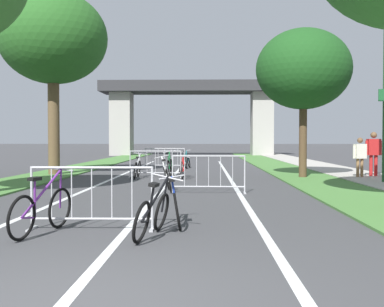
# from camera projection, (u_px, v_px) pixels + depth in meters

# --- Properties ---
(grass_verge_left) EXTENTS (2.24, 48.52, 0.05)m
(grass_verge_left) POSITION_uv_depth(u_px,v_px,m) (78.00, 168.00, 24.11)
(grass_verge_left) COLOR #477A38
(grass_verge_left) RESTS_ON ground
(grass_verge_right) EXTENTS (2.24, 48.52, 0.05)m
(grass_verge_right) POSITION_uv_depth(u_px,v_px,m) (283.00, 169.00, 23.82)
(grass_verge_right) COLOR #477A38
(grass_verge_right) RESTS_ON ground
(sidewalk_path_right) EXTENTS (2.34, 48.52, 0.08)m
(sidewalk_path_right) POSITION_uv_depth(u_px,v_px,m) (329.00, 169.00, 23.75)
(sidewalk_path_right) COLOR #ADA89E
(sidewalk_path_right) RESTS_ON ground
(lane_stripe_center) EXTENTS (0.14, 28.07, 0.01)m
(lane_stripe_center) POSITION_uv_depth(u_px,v_px,m) (171.00, 178.00, 18.15)
(lane_stripe_center) COLOR silver
(lane_stripe_center) RESTS_ON ground
(lane_stripe_right_lane) EXTENTS (0.14, 28.07, 0.01)m
(lane_stripe_right_lane) POSITION_uv_depth(u_px,v_px,m) (230.00, 179.00, 18.09)
(lane_stripe_right_lane) COLOR silver
(lane_stripe_right_lane) RESTS_ON ground
(lane_stripe_left_lane) EXTENTS (0.14, 28.07, 0.01)m
(lane_stripe_left_lane) POSITION_uv_depth(u_px,v_px,m) (113.00, 178.00, 18.22)
(lane_stripe_left_lane) COLOR silver
(lane_stripe_left_lane) RESTS_ON ground
(overpass_bridge) EXTENTS (16.60, 3.98, 6.76)m
(overpass_bridge) POSITION_uv_depth(u_px,v_px,m) (191.00, 104.00, 44.05)
(overpass_bridge) COLOR #2D2D30
(overpass_bridge) RESTS_ON ground
(tree_left_cypress_far) EXTENTS (4.46, 4.46, 7.58)m
(tree_left_cypress_far) POSITION_uv_depth(u_px,v_px,m) (53.00, 39.00, 19.66)
(tree_left_cypress_far) COLOR brown
(tree_left_cypress_far) RESTS_ON ground
(tree_right_pine_near) EXTENTS (3.62, 3.62, 5.72)m
(tree_right_pine_near) POSITION_uv_depth(u_px,v_px,m) (303.00, 69.00, 18.21)
(tree_right_pine_near) COLOR #4C3823
(tree_right_pine_near) RESTS_ON ground
(crowd_barrier_nearest) EXTENTS (2.07, 0.47, 1.05)m
(crowd_barrier_nearest) POSITION_uv_depth(u_px,v_px,m) (92.00, 199.00, 7.89)
(crowd_barrier_nearest) COLOR #ADADB2
(crowd_barrier_nearest) RESTS_ON ground
(crowd_barrier_second) EXTENTS (2.07, 0.48, 1.05)m
(crowd_barrier_second) POSITION_uv_depth(u_px,v_px,m) (209.00, 175.00, 13.25)
(crowd_barrier_second) COLOR #ADADB2
(crowd_barrier_second) RESTS_ON ground
(crowd_barrier_third) EXTENTS (2.07, 0.47, 1.05)m
(crowd_barrier_third) POSITION_uv_depth(u_px,v_px,m) (155.00, 164.00, 18.73)
(crowd_barrier_third) COLOR #ADADB2
(crowd_barrier_third) RESTS_ON ground
(crowd_barrier_fourth) EXTENTS (2.08, 0.55, 1.05)m
(crowd_barrier_fourth) POSITION_uv_depth(u_px,v_px,m) (165.00, 159.00, 24.15)
(crowd_barrier_fourth) COLOR #ADADB2
(crowd_barrier_fourth) RESTS_ON ground
(bicycle_silver_0) EXTENTS (0.54, 1.72, 0.97)m
(bicycle_silver_0) POSITION_uv_depth(u_px,v_px,m) (137.00, 169.00, 18.32)
(bicycle_silver_0) COLOR black
(bicycle_silver_0) RESTS_ON ground
(bicycle_white_1) EXTENTS (0.63, 1.69, 1.04)m
(bicycle_white_1) POSITION_uv_depth(u_px,v_px,m) (167.00, 178.00, 13.64)
(bicycle_white_1) COLOR black
(bicycle_white_1) RESTS_ON ground
(bicycle_black_2) EXTENTS (0.71, 1.61, 0.95)m
(bicycle_black_2) POSITION_uv_depth(u_px,v_px,m) (153.00, 214.00, 7.27)
(bicycle_black_2) COLOR black
(bicycle_black_2) RESTS_ON ground
(bicycle_red_3) EXTENTS (0.53, 1.62, 0.89)m
(bicycle_red_3) POSITION_uv_depth(u_px,v_px,m) (182.00, 169.00, 18.25)
(bicycle_red_3) COLOR black
(bicycle_red_3) RESTS_ON ground
(bicycle_purple_4) EXTENTS (0.65, 1.72, 1.03)m
(bicycle_purple_4) POSITION_uv_depth(u_px,v_px,m) (42.00, 210.00, 7.50)
(bicycle_purple_4) COLOR black
(bicycle_purple_4) RESTS_ON ground
(bicycle_blue_5) EXTENTS (0.48, 1.60, 0.86)m
(bicycle_blue_5) POSITION_uv_depth(u_px,v_px,m) (176.00, 205.00, 8.28)
(bicycle_blue_5) COLOR black
(bicycle_blue_5) RESTS_ON ground
(bicycle_teal_6) EXTENTS (0.47, 1.76, 0.96)m
(bicycle_teal_6) POSITION_uv_depth(u_px,v_px,m) (187.00, 161.00, 24.51)
(bicycle_teal_6) COLOR black
(bicycle_teal_6) RESTS_ON ground
(bicycle_green_7) EXTENTS (0.52, 1.76, 1.04)m
(bicycle_green_7) POSITION_uv_depth(u_px,v_px,m) (171.00, 167.00, 19.16)
(bicycle_green_7) COLOR black
(bicycle_green_7) RESTS_ON ground
(pedestrian_pushing_bike) EXTENTS (0.64, 0.32, 1.78)m
(pedestrian_pushing_bike) POSITION_uv_depth(u_px,v_px,m) (374.00, 150.00, 18.43)
(pedestrian_pushing_bike) COLOR #B21E1E
(pedestrian_pushing_bike) RESTS_ON ground
(pedestrian_with_backpack) EXTENTS (0.56, 0.34, 1.56)m
(pedestrian_with_backpack) POSITION_uv_depth(u_px,v_px,m) (360.00, 154.00, 17.97)
(pedestrian_with_backpack) COLOR olive
(pedestrian_with_backpack) RESTS_ON ground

